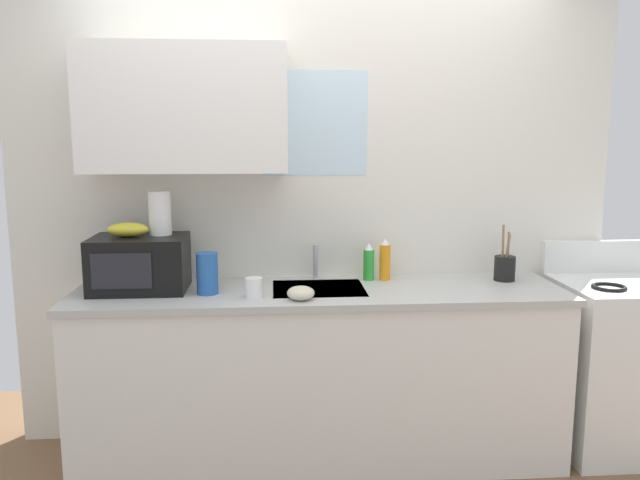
{
  "coord_description": "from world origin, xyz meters",
  "views": [
    {
      "loc": [
        -0.23,
        -3.07,
        1.66
      ],
      "look_at": [
        0.0,
        0.0,
        1.15
      ],
      "focal_mm": 35.45,
      "sensor_mm": 36.0,
      "label": 1
    }
  ],
  "objects_px": {
    "mug_white": "(254,288)",
    "small_bowl": "(301,293)",
    "microwave": "(140,264)",
    "dish_soap_bottle_green": "(369,263)",
    "banana_bunch": "(128,230)",
    "stove_range": "(614,364)",
    "dish_soap_bottle_orange": "(385,260)",
    "cereal_canister": "(207,273)",
    "utensil_crock": "(505,267)",
    "paper_towel_roll": "(160,213)"
  },
  "relations": [
    {
      "from": "banana_bunch",
      "to": "mug_white",
      "type": "distance_m",
      "value": 0.69
    },
    {
      "from": "stove_range",
      "to": "microwave",
      "type": "relative_size",
      "value": 2.35
    },
    {
      "from": "stove_range",
      "to": "utensil_crock",
      "type": "bearing_deg",
      "value": 168.66
    },
    {
      "from": "microwave",
      "to": "utensil_crock",
      "type": "xyz_separation_m",
      "value": [
        1.89,
        0.07,
        -0.06
      ]
    },
    {
      "from": "banana_bunch",
      "to": "cereal_canister",
      "type": "relative_size",
      "value": 0.99
    },
    {
      "from": "dish_soap_bottle_green",
      "to": "utensil_crock",
      "type": "distance_m",
      "value": 0.72
    },
    {
      "from": "dish_soap_bottle_orange",
      "to": "mug_white",
      "type": "height_order",
      "value": "dish_soap_bottle_orange"
    },
    {
      "from": "cereal_canister",
      "to": "stove_range",
      "type": "bearing_deg",
      "value": 1.44
    },
    {
      "from": "dish_soap_bottle_orange",
      "to": "stove_range",
      "type": "bearing_deg",
      "value": -8.3
    },
    {
      "from": "microwave",
      "to": "stove_range",
      "type": "bearing_deg",
      "value": -1.04
    },
    {
      "from": "dish_soap_bottle_green",
      "to": "small_bowl",
      "type": "distance_m",
      "value": 0.55
    },
    {
      "from": "utensil_crock",
      "to": "paper_towel_roll",
      "type": "bearing_deg",
      "value": -179.36
    },
    {
      "from": "paper_towel_roll",
      "to": "utensil_crock",
      "type": "relative_size",
      "value": 0.74
    },
    {
      "from": "microwave",
      "to": "small_bowl",
      "type": "relative_size",
      "value": 3.54
    },
    {
      "from": "dish_soap_bottle_orange",
      "to": "cereal_canister",
      "type": "xyz_separation_m",
      "value": [
        -0.91,
        -0.23,
        -0.0
      ]
    },
    {
      "from": "dish_soap_bottle_green",
      "to": "microwave",
      "type": "bearing_deg",
      "value": -173.23
    },
    {
      "from": "cereal_canister",
      "to": "mug_white",
      "type": "height_order",
      "value": "cereal_canister"
    },
    {
      "from": "banana_bunch",
      "to": "mug_white",
      "type": "xyz_separation_m",
      "value": [
        0.62,
        -0.19,
        -0.26
      ]
    },
    {
      "from": "dish_soap_bottle_orange",
      "to": "small_bowl",
      "type": "relative_size",
      "value": 1.73
    },
    {
      "from": "cereal_canister",
      "to": "banana_bunch",
      "type": "bearing_deg",
      "value": 165.62
    },
    {
      "from": "stove_range",
      "to": "cereal_canister",
      "type": "distance_m",
      "value": 2.19
    },
    {
      "from": "mug_white",
      "to": "banana_bunch",
      "type": "bearing_deg",
      "value": 162.88
    },
    {
      "from": "stove_range",
      "to": "small_bowl",
      "type": "bearing_deg",
      "value": -173.09
    },
    {
      "from": "microwave",
      "to": "dish_soap_bottle_green",
      "type": "distance_m",
      "value": 1.18
    },
    {
      "from": "mug_white",
      "to": "dish_soap_bottle_green",
      "type": "bearing_deg",
      "value": 28.59
    },
    {
      "from": "paper_towel_roll",
      "to": "dish_soap_bottle_green",
      "type": "height_order",
      "value": "paper_towel_roll"
    },
    {
      "from": "microwave",
      "to": "small_bowl",
      "type": "bearing_deg",
      "value": -17.51
    },
    {
      "from": "dish_soap_bottle_orange",
      "to": "paper_towel_roll",
      "type": "bearing_deg",
      "value": -176.01
    },
    {
      "from": "stove_range",
      "to": "paper_towel_roll",
      "type": "bearing_deg",
      "value": 177.66
    },
    {
      "from": "mug_white",
      "to": "small_bowl",
      "type": "bearing_deg",
      "value": -15.26
    },
    {
      "from": "stove_range",
      "to": "dish_soap_bottle_green",
      "type": "bearing_deg",
      "value": 171.95
    },
    {
      "from": "utensil_crock",
      "to": "mug_white",
      "type": "bearing_deg",
      "value": -168.85
    },
    {
      "from": "mug_white",
      "to": "small_bowl",
      "type": "xyz_separation_m",
      "value": [
        0.22,
        -0.06,
        -0.02
      ]
    },
    {
      "from": "cereal_canister",
      "to": "utensil_crock",
      "type": "height_order",
      "value": "utensil_crock"
    },
    {
      "from": "dish_soap_bottle_green",
      "to": "cereal_canister",
      "type": "relative_size",
      "value": 0.98
    },
    {
      "from": "paper_towel_roll",
      "to": "dish_soap_bottle_orange",
      "type": "bearing_deg",
      "value": 3.99
    },
    {
      "from": "dish_soap_bottle_green",
      "to": "mug_white",
      "type": "height_order",
      "value": "dish_soap_bottle_green"
    },
    {
      "from": "mug_white",
      "to": "small_bowl",
      "type": "distance_m",
      "value": 0.23
    },
    {
      "from": "banana_bunch",
      "to": "utensil_crock",
      "type": "bearing_deg",
      "value": 2.07
    },
    {
      "from": "stove_range",
      "to": "paper_towel_roll",
      "type": "height_order",
      "value": "paper_towel_roll"
    },
    {
      "from": "stove_range",
      "to": "banana_bunch",
      "type": "distance_m",
      "value": 2.62
    },
    {
      "from": "banana_bunch",
      "to": "utensil_crock",
      "type": "xyz_separation_m",
      "value": [
        1.94,
        0.07,
        -0.23
      ]
    },
    {
      "from": "dish_soap_bottle_green",
      "to": "dish_soap_bottle_orange",
      "type": "xyz_separation_m",
      "value": [
        0.09,
        -0.01,
        0.01
      ]
    },
    {
      "from": "dish_soap_bottle_orange",
      "to": "banana_bunch",
      "type": "bearing_deg",
      "value": -174.29
    },
    {
      "from": "microwave",
      "to": "dish_soap_bottle_green",
      "type": "height_order",
      "value": "microwave"
    },
    {
      "from": "stove_range",
      "to": "banana_bunch",
      "type": "relative_size",
      "value": 5.4
    },
    {
      "from": "stove_range",
      "to": "utensil_crock",
      "type": "height_order",
      "value": "utensil_crock"
    },
    {
      "from": "stove_range",
      "to": "microwave",
      "type": "xyz_separation_m",
      "value": [
        -2.47,
        0.04,
        0.58
      ]
    },
    {
      "from": "paper_towel_roll",
      "to": "dish_soap_bottle_green",
      "type": "xyz_separation_m",
      "value": [
        1.07,
        0.09,
        -0.29
      ]
    },
    {
      "from": "banana_bunch",
      "to": "microwave",
      "type": "bearing_deg",
      "value": -1.8
    }
  ]
}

